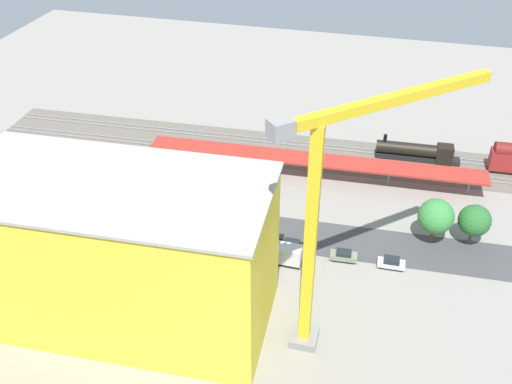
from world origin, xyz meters
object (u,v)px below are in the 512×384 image
object	(u,v)px
parked_car_3	(245,238)
construction_building	(121,254)
street_tree_2	(475,221)
street_tree_3	(436,216)
parked_car_1	(344,256)
parked_car_2	(292,245)
street_tree_0	(51,160)
box_truck_1	(271,252)
locomotive	(419,152)
street_tree_1	(217,181)
box_truck_0	(158,234)
traffic_light	(175,182)
parked_car_4	(196,230)
tower_crane	(332,210)
parked_car_5	(150,224)
platform_canopy_near	(313,160)
parked_car_0	(391,263)

from	to	relation	value
parked_car_3	construction_building	xyz separation A→B (m)	(11.61, 19.19, 9.90)
street_tree_2	street_tree_3	world-z (taller)	street_tree_3
parked_car_1	parked_car_2	xyz separation A→B (m)	(8.42, -0.55, -0.03)
parked_car_1	street_tree_0	size ratio (longest dim) A/B	0.54
parked_car_2	box_truck_1	world-z (taller)	box_truck_1
locomotive	street_tree_1	size ratio (longest dim) A/B	1.97
box_truck_0	traffic_light	bearing A→B (deg)	-83.36
parked_car_3	street_tree_0	distance (m)	40.10
parked_car_3	street_tree_0	bearing A→B (deg)	-11.29
construction_building	street_tree_0	xyz separation A→B (m)	(27.48, -26.99, -5.47)
traffic_light	parked_car_4	bearing A→B (deg)	128.55
parked_car_3	tower_crane	bearing A→B (deg)	132.64
street_tree_0	parked_car_5	bearing A→B (deg)	160.13
box_truck_1	locomotive	bearing A→B (deg)	-120.25
box_truck_0	traffic_light	distance (m)	12.04
construction_building	street_tree_0	world-z (taller)	construction_building
platform_canopy_near	parked_car_1	world-z (taller)	platform_canopy_near
parked_car_2	construction_building	xyz separation A→B (m)	(19.37, 19.15, 9.92)
parked_car_0	parked_car_1	size ratio (longest dim) A/B	0.98
street_tree_1	traffic_light	bearing A→B (deg)	4.22
parked_car_3	street_tree_1	world-z (taller)	street_tree_1
parked_car_3	box_truck_1	distance (m)	6.34
tower_crane	street_tree_3	xyz separation A→B (m)	(-14.29, -23.84, -15.54)
parked_car_3	platform_canopy_near	bearing A→B (deg)	-108.26
construction_building	parked_car_5	bearing A→B (deg)	-77.77
street_tree_2	street_tree_0	bearing A→B (deg)	0.49
parked_car_1	box_truck_0	world-z (taller)	box_truck_0
construction_building	box_truck_1	bearing A→B (deg)	-139.45
box_truck_0	platform_canopy_near	bearing A→B (deg)	-128.98
parked_car_0	parked_car_1	xyz separation A→B (m)	(7.36, 0.09, -0.02)
street_tree_0	street_tree_2	xyz separation A→B (m)	(-74.61, -0.63, -0.44)
parked_car_1	street_tree_1	distance (m)	25.59
box_truck_1	tower_crane	bearing A→B (deg)	127.80
parked_car_3	box_truck_0	xyz separation A→B (m)	(13.63, 3.76, 0.97)
tower_crane	street_tree_2	distance (m)	35.95
parked_car_0	street_tree_2	world-z (taller)	street_tree_2
parked_car_4	locomotive	bearing A→B (deg)	-136.26
box_truck_0	street_tree_2	world-z (taller)	street_tree_2
street_tree_3	traffic_light	distance (m)	44.50
tower_crane	street_tree_3	bearing A→B (deg)	-120.93
traffic_light	construction_building	bearing A→B (deg)	97.11
parked_car_2	parked_car_3	size ratio (longest dim) A/B	0.95
traffic_light	street_tree_0	bearing A→B (deg)	0.38
parked_car_1	parked_car_0	bearing A→B (deg)	-179.29
locomotive	construction_building	xyz separation A→B (m)	(38.38, 52.68, 8.86)
parked_car_1	street_tree_1	size ratio (longest dim) A/B	0.51
parked_car_5	street_tree_2	bearing A→B (deg)	-170.42
box_truck_0	street_tree_1	world-z (taller)	street_tree_1
parked_car_0	parked_car_3	xyz separation A→B (m)	(23.54, -0.50, -0.03)
street_tree_2	tower_crane	bearing A→B (deg)	50.82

